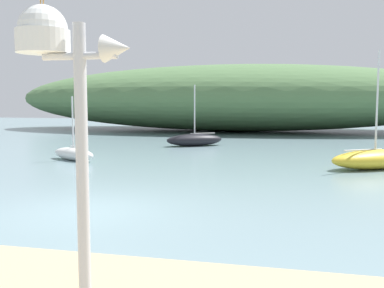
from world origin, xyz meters
name	(u,v)px	position (x,y,z in m)	size (l,w,h in m)	color
ground_plane	(90,210)	(0.00, 0.00, 0.00)	(120.00, 120.00, 0.00)	gray
distant_hill	(234,98)	(-0.67, 32.49, 3.16)	(44.31, 15.68, 6.33)	#517547
mast_structure	(57,70)	(2.85, -6.36, 3.04)	(1.13, 0.51, 3.45)	silver
sailboat_by_sandbar	(195,140)	(-1.02, 16.76, 0.39)	(3.74, 3.05, 3.82)	black
sailboat_off_point	(74,154)	(-5.12, 8.80, 0.31)	(2.96, 2.10, 3.02)	white
sailboat_east_reach	(375,159)	(8.33, 9.11, 0.41)	(4.27, 3.44, 4.85)	gold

